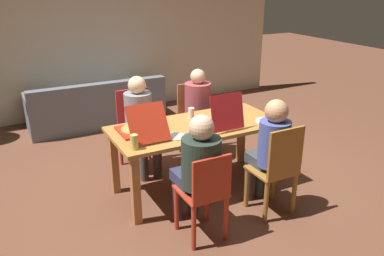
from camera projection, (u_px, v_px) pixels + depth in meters
ground_plane at (196, 187)px, 4.56m from camera, size 20.00×20.00×0.00m
back_wall at (106, 33)px, 6.77m from camera, size 6.64×0.12×2.75m
dining_table at (196, 134)px, 4.32m from camera, size 1.87×0.86×0.77m
chair_0 at (277, 170)px, 3.88m from camera, size 0.42×0.39×0.97m
person_0 at (270, 145)px, 3.92m from camera, size 0.31×0.48×1.20m
chair_1 at (195, 117)px, 5.31m from camera, size 0.43×0.40×0.96m
person_1 at (200, 106)px, 5.13m from camera, size 0.34×0.51×1.19m
chair_2 at (136, 125)px, 4.93m from camera, size 0.44×0.43×0.99m
person_2 at (140, 117)px, 4.74m from camera, size 0.33×0.56×1.19m
chair_3 at (205, 194)px, 3.51m from camera, size 0.40×0.41×0.88m
person_3 at (198, 164)px, 3.53m from camera, size 0.36×0.55×1.20m
pizza_box_0 at (218, 121)px, 4.25m from camera, size 0.38×0.47×0.40m
pizza_box_1 at (140, 129)px, 4.05m from camera, size 0.40×0.61×0.36m
plate_0 at (266, 121)px, 4.39m from camera, size 0.24×0.24×0.03m
plate_1 at (175, 137)px, 3.96m from camera, size 0.21×0.21×0.01m
drinking_glass_0 at (191, 113)px, 4.46m from camera, size 0.07×0.07×0.13m
drinking_glass_1 at (134, 142)px, 3.66m from camera, size 0.07×0.07×0.15m
drinking_glass_2 at (198, 129)px, 4.02m from camera, size 0.07×0.07×0.11m
couch at (97, 108)px, 6.42m from camera, size 2.15×0.81×0.76m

